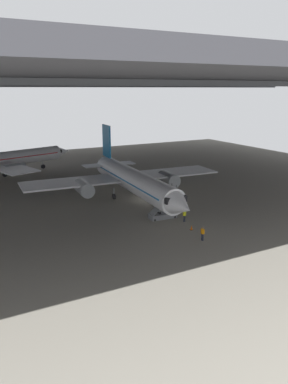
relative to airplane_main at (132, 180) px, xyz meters
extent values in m
plane|color=gray|center=(1.73, -0.58, -3.28)|extent=(110.00, 110.00, 0.00)
cube|color=#38383D|center=(1.73, 13.17, 14.96)|extent=(121.00, 99.00, 1.20)
cube|color=#4C4F54|center=(1.73, -11.58, 13.96)|extent=(115.50, 0.50, 0.70)
cube|color=#4C4F54|center=(1.73, 29.67, 13.96)|extent=(115.50, 0.50, 0.70)
cylinder|color=white|center=(-0.04, -0.61, 0.02)|extent=(5.09, 25.44, 3.39)
cone|color=white|center=(-1.00, -14.74, 0.02)|extent=(3.59, 4.28, 3.32)
cube|color=black|center=(-0.85, -12.61, 0.44)|extent=(3.04, 2.56, 0.75)
cone|color=white|center=(0.91, 13.52, 0.36)|extent=(3.24, 5.61, 2.88)
cube|color=#1972B2|center=(0.77, 11.38, 4.49)|extent=(0.49, 3.71, 5.55)
cube|color=white|center=(3.08, 10.30, 0.53)|extent=(4.49, 3.06, 0.16)
cube|color=white|center=(-1.66, 10.62, 0.53)|extent=(4.49, 3.06, 0.16)
cube|color=white|center=(9.00, 2.88, -0.32)|extent=(14.56, 7.11, 0.24)
cylinder|color=#9EA3A8|center=(7.18, 1.15, -0.92)|extent=(2.39, 4.54, 2.10)
cube|color=white|center=(-8.53, 4.06, -0.32)|extent=(14.56, 7.11, 0.24)
cylinder|color=#9EA3A8|center=(-6.96, 2.11, -0.92)|extent=(2.39, 4.54, 2.10)
cube|color=#1972B2|center=(-0.04, -0.61, 0.27)|extent=(5.03, 23.60, 0.16)
cylinder|color=#9EA3A8|center=(-0.61, -9.07, -2.03)|extent=(0.20, 0.20, 1.15)
cylinder|color=black|center=(-0.61, -9.07, -2.83)|extent=(0.36, 0.92, 0.90)
cylinder|color=#9EA3A8|center=(2.41, 1.69, -2.03)|extent=(0.20, 0.20, 1.15)
cylinder|color=black|center=(2.41, 1.69, -2.83)|extent=(0.36, 0.92, 0.90)
cylinder|color=#9EA3A8|center=(-2.16, 2.00, -2.03)|extent=(0.20, 0.20, 1.15)
cylinder|color=black|center=(-2.16, 2.00, -2.83)|extent=(0.36, 0.92, 0.90)
cube|color=slate|center=(-0.18, -9.25, -2.93)|extent=(3.71, 1.74, 0.70)
cube|color=slate|center=(-0.18, -9.25, -1.20)|extent=(3.45, 1.52, 2.86)
cube|color=slate|center=(1.47, -9.36, 0.19)|extent=(1.19, 1.37, 0.12)
cylinder|color=black|center=(1.51, -8.77, 0.69)|extent=(0.06, 0.06, 1.00)
cylinder|color=black|center=(1.43, -9.96, 0.69)|extent=(0.06, 0.06, 1.00)
cylinder|color=black|center=(1.35, -8.65, -3.13)|extent=(0.31, 0.14, 0.30)
cylinder|color=black|center=(1.25, -10.05, -3.13)|extent=(0.31, 0.14, 0.30)
cylinder|color=black|center=(-1.61, -8.45, -3.13)|extent=(0.31, 0.14, 0.30)
cylinder|color=black|center=(-1.70, -9.85, -3.13)|extent=(0.31, 0.14, 0.30)
cylinder|color=#232838|center=(-0.24, -18.18, -2.87)|extent=(0.14, 0.14, 0.82)
cylinder|color=#232838|center=(-0.28, -18.01, -2.87)|extent=(0.14, 0.14, 0.82)
cube|color=orange|center=(-0.26, -18.10, -2.17)|extent=(0.29, 0.40, 0.58)
cylinder|color=orange|center=(-0.22, -18.32, -2.14)|extent=(0.09, 0.09, 0.55)
cylinder|color=orange|center=(-0.31, -17.87, -2.14)|extent=(0.09, 0.09, 0.55)
sphere|color=#8C6647|center=(-0.26, -18.10, -1.76)|extent=(0.22, 0.22, 0.22)
cylinder|color=#232838|center=(1.63, -11.83, -2.86)|extent=(0.14, 0.14, 0.84)
cylinder|color=#232838|center=(1.45, -11.86, -2.86)|extent=(0.14, 0.14, 0.84)
cube|color=yellow|center=(1.54, -11.84, -2.15)|extent=(0.39, 0.27, 0.59)
cylinder|color=yellow|center=(1.77, -11.81, -2.12)|extent=(0.09, 0.09, 0.56)
cylinder|color=yellow|center=(1.31, -11.88, -2.12)|extent=(0.09, 0.09, 0.56)
sphere|color=tan|center=(1.54, -11.84, -1.73)|extent=(0.23, 0.23, 0.23)
cylinder|color=white|center=(-12.94, 29.03, -0.20)|extent=(22.06, 8.97, 2.96)
cone|color=white|center=(-1.04, 32.47, -0.20)|extent=(4.22, 3.78, 2.91)
cube|color=black|center=(-2.84, 31.95, 0.17)|extent=(2.69, 3.00, 0.65)
cube|color=white|center=(-14.25, 20.66, -0.49)|extent=(8.62, 13.41, 0.24)
cylinder|color=#9EA3A8|center=(-13.11, 22.54, -1.01)|extent=(4.21, 2.83, 1.84)
cube|color=red|center=(-12.94, 29.03, 0.03)|extent=(20.52, 8.58, 0.16)
cylinder|color=#9EA3A8|center=(-5.82, 31.09, -2.03)|extent=(0.20, 0.20, 1.15)
cylinder|color=black|center=(-5.82, 31.09, -2.83)|extent=(0.95, 0.54, 0.90)
cylinder|color=#9EA3A8|center=(-14.43, 26.44, -2.03)|extent=(0.20, 0.20, 1.15)
cylinder|color=black|center=(-14.43, 26.44, -2.83)|extent=(0.95, 0.54, 0.90)
cube|color=black|center=(0.63, -14.72, -3.26)|extent=(0.36, 0.36, 0.04)
cone|color=orange|center=(0.63, -14.72, -2.96)|extent=(0.30, 0.30, 0.56)
cube|color=yellow|center=(5.93, 5.96, -2.73)|extent=(1.46, 2.33, 0.70)
cylinder|color=black|center=(6.58, 5.23, -3.06)|extent=(0.23, 0.46, 0.44)
cylinder|color=black|center=(5.48, 5.10, -3.06)|extent=(0.23, 0.46, 0.44)
cylinder|color=black|center=(6.38, 6.82, -3.06)|extent=(0.23, 0.46, 0.44)
cylinder|color=black|center=(5.29, 6.69, -3.06)|extent=(0.23, 0.46, 0.44)
camera|label=1|loc=(-25.29, -50.53, 13.31)|focal=35.95mm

